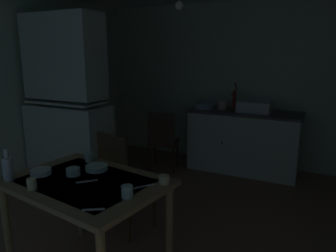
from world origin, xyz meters
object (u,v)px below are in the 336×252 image
Objects in this scene: hutch_cabinet at (68,111)px; chair_far_side at (122,182)px; dining_table at (86,193)px; serving_bowl_wide at (73,172)px; mixing_bowl_counter at (204,106)px; glass_bottle at (8,168)px; chair_by_counter at (163,140)px; hand_pump at (234,98)px; teacup_cream at (164,180)px; sink_basin at (255,106)px.

chair_far_side is at bearing -26.47° from hutch_cabinet.
dining_table is 0.20m from serving_bowl_wide.
mixing_bowl_counter is at bearing 91.57° from dining_table.
glass_bottle is (-0.39, -0.86, 0.37)m from chair_far_side.
glass_bottle is (-0.42, -2.94, -0.05)m from mixing_bowl_counter.
serving_bowl_wide is at bearing -80.85° from chair_by_counter.
hand_pump is at bearing 44.56° from hutch_cabinet.
chair_by_counter is at bearing 117.32° from teacup_cream.
hand_pump is 5.42× the size of teacup_cream.
hand_pump is at bearing 36.08° from chair_by_counter.
hand_pump is 0.31× the size of dining_table.
serving_bowl_wide is at bearing -100.06° from hand_pump.
sink_basin is at bearing 76.84° from dining_table.
sink_basin reaches higher than teacup_cream.
chair_far_side is (-0.46, -2.18, -0.54)m from hand_pump.
dining_table is 0.66m from chair_far_side.
dining_table is (-0.64, -2.76, -0.27)m from sink_basin.
chair_far_side is at bearing -101.81° from hand_pump.
chair_by_counter is (-0.84, -0.61, -0.58)m from hand_pump.
chair_far_side is 1.11× the size of chair_by_counter.
serving_bowl_wide is at bearing -106.22° from sink_basin.
hutch_cabinet is 2.47m from sink_basin.
chair_far_side is 0.66m from serving_bowl_wide.
hand_pump is at bearing 94.22° from teacup_cream.
chair_by_counter is 12.22× the size of teacup_cream.
hand_pump is at bearing 171.44° from sink_basin.
sink_basin is 2.56m from teacup_cream.
teacup_cream is (0.68, 0.16, 0.00)m from serving_bowl_wide.
mixing_bowl_counter is 2.58× the size of serving_bowl_wide.
chair_far_side is at bearing -91.02° from mixing_bowl_counter.
dining_table is at bearing -79.92° from chair_far_side.
sink_basin is 1.36m from chair_by_counter.
hutch_cabinet is 1.37m from chair_by_counter.
chair_far_side is 1.01m from glass_bottle.
hutch_cabinet is 1.93m from mixing_bowl_counter.
teacup_cream reaches higher than serving_bowl_wide.
teacup_cream is at bearing -33.12° from chair_far_side.
chair_by_counter is (-0.49, 2.19, -0.21)m from dining_table.
hand_pump reaches higher than dining_table.
chair_by_counter reaches higher than serving_bowl_wide.
chair_by_counter reaches higher than teacup_cream.
mixing_bowl_counter is (-0.42, -0.10, -0.13)m from hand_pump.
mixing_bowl_counter is 0.31× the size of chair_by_counter.
sink_basin is at bearing 3.98° from mixing_bowl_counter.
hutch_cabinet is at bearing -141.08° from sink_basin.
serving_bowl_wide is (-0.49, -2.76, -0.24)m from hand_pump.
hutch_cabinet is at bearing 118.46° from glass_bottle.
mixing_bowl_counter is 2.67m from serving_bowl_wide.
hand_pump is 3.16m from glass_bottle.
hand_pump is 1.45× the size of mixing_bowl_counter.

